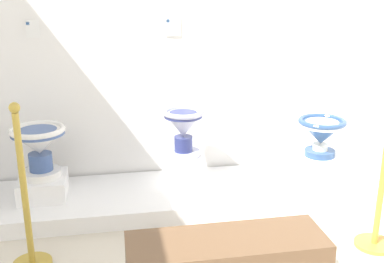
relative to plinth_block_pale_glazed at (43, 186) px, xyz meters
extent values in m
cube|color=white|center=(1.10, 0.40, 1.22)|extent=(4.25, 0.06, 2.84)
cube|color=white|center=(1.10, -0.03, -0.14)|extent=(3.26, 0.76, 0.13)
cube|color=white|center=(0.00, 0.00, 0.00)|extent=(0.35, 0.37, 0.16)
cylinder|color=white|center=(0.00, 0.00, 0.11)|extent=(0.29, 0.29, 0.06)
cylinder|color=#3F5992|center=(0.00, 0.00, 0.20)|extent=(0.17, 0.17, 0.13)
cone|color=white|center=(0.00, 0.00, 0.36)|extent=(0.40, 0.40, 0.19)
cylinder|color=#3F5992|center=(0.00, 0.00, 0.43)|extent=(0.39, 0.39, 0.03)
torus|color=white|center=(0.00, 0.00, 0.45)|extent=(0.40, 0.40, 0.04)
cylinder|color=#3F5992|center=(0.00, 0.00, 0.45)|extent=(0.28, 0.28, 0.01)
cube|color=white|center=(1.09, 0.04, 0.04)|extent=(0.28, 0.40, 0.24)
cylinder|color=#AEB2D1|center=(1.09, 0.04, 0.18)|extent=(0.26, 0.26, 0.04)
cylinder|color=navy|center=(1.09, 0.04, 0.26)|extent=(0.14, 0.14, 0.12)
cone|color=#AEB2D1|center=(1.09, 0.04, 0.42)|extent=(0.31, 0.31, 0.20)
cylinder|color=navy|center=(1.09, 0.04, 0.50)|extent=(0.30, 0.30, 0.03)
torus|color=#AEB2D1|center=(1.09, 0.04, 0.52)|extent=(0.32, 0.32, 0.04)
cylinder|color=navy|center=(1.09, 0.04, 0.51)|extent=(0.21, 0.21, 0.01)
cube|color=white|center=(2.18, -0.09, 0.03)|extent=(0.39, 0.29, 0.21)
cylinder|color=#345488|center=(2.18, -0.09, 0.16)|extent=(0.24, 0.24, 0.05)
cylinder|color=white|center=(2.18, -0.09, 0.21)|extent=(0.12, 0.12, 0.05)
cone|color=#345488|center=(2.18, -0.09, 0.33)|extent=(0.37, 0.37, 0.18)
cylinder|color=white|center=(2.18, -0.09, 0.40)|extent=(0.36, 0.36, 0.03)
torus|color=#345488|center=(2.18, -0.09, 0.42)|extent=(0.38, 0.38, 0.04)
cylinder|color=white|center=(2.18, -0.09, 0.42)|extent=(0.26, 0.26, 0.01)
cube|color=white|center=(-0.01, 0.36, 1.14)|extent=(0.10, 0.01, 0.13)
cube|color=#386BAD|center=(-0.04, 0.36, 1.18)|extent=(0.02, 0.01, 0.02)
cube|color=white|center=(1.06, 0.36, 1.14)|extent=(0.12, 0.01, 0.15)
cube|color=#386BAD|center=(1.02, 0.36, 1.18)|extent=(0.02, 0.01, 0.02)
cylinder|color=#B29234|center=(0.00, -0.75, 0.30)|extent=(0.04, 0.04, 0.96)
sphere|color=#B29234|center=(0.00, -0.75, 0.81)|extent=(0.06, 0.06, 0.06)
cylinder|color=gold|center=(2.22, -0.92, -0.19)|extent=(0.26, 0.26, 0.02)
cylinder|color=gold|center=(2.22, -0.92, 0.25)|extent=(0.04, 0.04, 0.86)
camera|label=1|loc=(0.52, -3.46, 1.49)|focal=44.59mm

